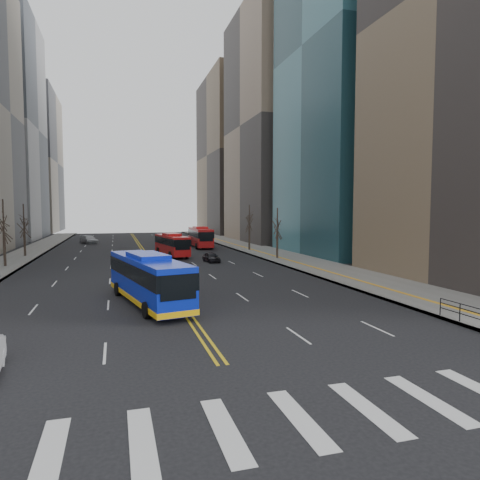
{
  "coord_description": "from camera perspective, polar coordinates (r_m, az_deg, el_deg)",
  "views": [
    {
      "loc": [
        -4.14,
        -11.66,
        6.4
      ],
      "look_at": [
        3.12,
        13.18,
        4.56
      ],
      "focal_mm": 32.0,
      "sensor_mm": 36.0,
      "label": 1
    }
  ],
  "objects": [
    {
      "name": "ground",
      "position": [
        13.93,
        3.14,
        -23.28
      ],
      "size": [
        220.0,
        220.0,
        0.0
      ],
      "primitive_type": "plane",
      "color": "black"
    },
    {
      "name": "sidewalk_right",
      "position": [
        60.98,
        4.58,
        -1.89
      ],
      "size": [
        7.0,
        130.0,
        0.15
      ],
      "primitive_type": "cube",
      "color": "slate",
      "rests_on": "ground"
    },
    {
      "name": "sidewalk_left",
      "position": [
        58.34,
        -28.45,
        -2.65
      ],
      "size": [
        5.0,
        130.0,
        0.15
      ],
      "primitive_type": "cube",
      "color": "slate",
      "rests_on": "ground"
    },
    {
      "name": "crosswalk",
      "position": [
        13.93,
        3.14,
        -23.26
      ],
      "size": [
        26.7,
        4.0,
        0.01
      ],
      "color": "silver",
      "rests_on": "ground"
    },
    {
      "name": "centerline",
      "position": [
        67.09,
        -12.69,
        -1.5
      ],
      "size": [
        0.55,
        100.0,
        0.01
      ],
      "color": "gold",
      "rests_on": "ground"
    },
    {
      "name": "office_towers",
      "position": [
        82.17,
        -13.49,
        16.28
      ],
      "size": [
        83.0,
        134.0,
        58.0
      ],
      "color": "#97979A",
      "rests_on": "ground"
    },
    {
      "name": "street_trees",
      "position": [
        46.34,
        -20.06,
        1.94
      ],
      "size": [
        35.2,
        47.2,
        7.6
      ],
      "color": "#2E241C",
      "rests_on": "ground"
    },
    {
      "name": "blue_bus",
      "position": [
        29.69,
        -12.17,
        -4.91
      ],
      "size": [
        4.95,
        12.12,
        3.45
      ],
      "color": "#0C24C2",
      "rests_on": "ground"
    },
    {
      "name": "red_bus_near",
      "position": [
        59.45,
        -9.08,
        -0.45
      ],
      "size": [
        3.78,
        10.12,
        3.17
      ],
      "color": "red",
      "rests_on": "ground"
    },
    {
      "name": "red_bus_far",
      "position": [
        72.97,
        -5.31,
        0.57
      ],
      "size": [
        3.02,
        11.2,
        3.53
      ],
      "color": "red",
      "rests_on": "ground"
    },
    {
      "name": "car_dark_mid",
      "position": [
        52.36,
        -3.85,
        -2.29
      ],
      "size": [
        1.83,
        3.7,
        1.21
      ],
      "primitive_type": "imported",
      "rotation": [
        0.0,
        0.0,
        0.11
      ],
      "color": "black",
      "rests_on": "ground"
    },
    {
      "name": "car_silver",
      "position": [
        85.84,
        -19.51,
        0.07
      ],
      "size": [
        4.06,
        5.61,
        1.51
      ],
      "primitive_type": "imported",
      "rotation": [
        0.0,
        0.0,
        0.42
      ],
      "color": "#9D9DA2",
      "rests_on": "ground"
    },
    {
      "name": "car_dark_far",
      "position": [
        82.0,
        -8.34,
        -0.01
      ],
      "size": [
        2.97,
        4.8,
        1.24
      ],
      "primitive_type": "imported",
      "rotation": [
        0.0,
        0.0,
        -0.22
      ],
      "color": "black",
      "rests_on": "ground"
    }
  ]
}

